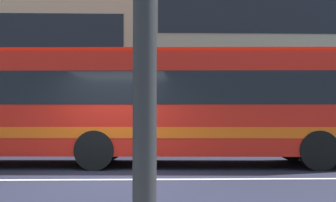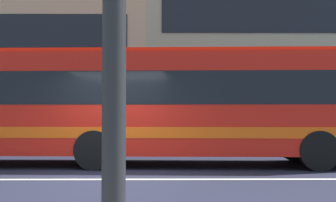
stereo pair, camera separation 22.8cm
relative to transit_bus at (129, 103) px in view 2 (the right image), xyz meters
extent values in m
plane|color=#1F2132|center=(-0.30, -2.67, -1.73)|extent=(160.00, 160.00, 0.00)
cube|color=silver|center=(-0.30, -2.67, -1.72)|extent=(60.00, 0.16, 0.01)
cube|color=tan|center=(9.65, 13.67, 3.95)|extent=(19.13, 9.74, 11.35)
cube|color=red|center=(0.00, 0.00, -0.05)|extent=(11.86, 2.97, 2.66)
cube|color=black|center=(0.00, 0.00, 0.35)|extent=(11.16, 2.96, 0.85)
cube|color=#EF540F|center=(0.00, 0.00, -0.78)|extent=(11.63, 2.98, 0.28)
cube|color=red|center=(0.00, 0.00, 1.34)|extent=(11.38, 2.55, 0.12)
cylinder|color=black|center=(4.93, 0.96, -1.23)|extent=(1.01, 0.32, 1.00)
cylinder|color=black|center=(4.84, -1.35, -1.23)|extent=(1.01, 0.32, 1.00)
cylinder|color=black|center=(-0.69, 1.18, -1.23)|extent=(1.01, 0.32, 1.00)
cylinder|color=black|center=(-0.78, -1.13, -1.23)|extent=(1.01, 0.32, 1.00)
camera|label=1|loc=(0.78, -11.68, -0.33)|focal=44.54mm
camera|label=2|loc=(1.01, -11.68, -0.33)|focal=44.54mm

